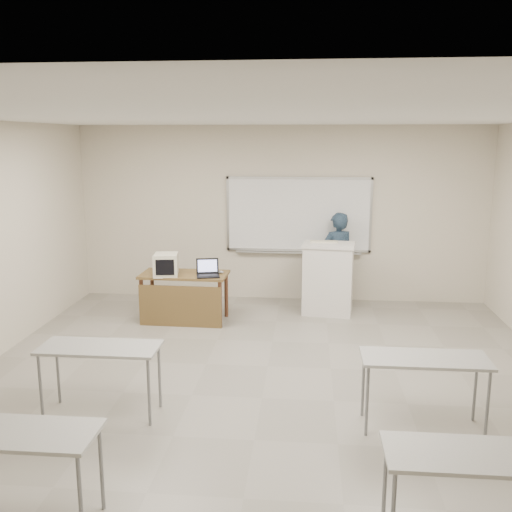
# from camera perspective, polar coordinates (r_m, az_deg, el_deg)

# --- Properties ---
(floor) EXTENTS (7.00, 8.00, 0.01)m
(floor) POSITION_cam_1_polar(r_m,az_deg,el_deg) (6.40, 0.60, -14.06)
(floor) COLOR gray
(floor) RESTS_ON ground
(whiteboard) EXTENTS (2.48, 0.10, 1.31)m
(whiteboard) POSITION_cam_1_polar(r_m,az_deg,el_deg) (9.80, 4.28, 4.05)
(whiteboard) COLOR white
(whiteboard) RESTS_ON floor
(student_desks) EXTENTS (4.40, 2.20, 0.73)m
(student_desks) POSITION_cam_1_polar(r_m,az_deg,el_deg) (4.90, -0.71, -13.77)
(student_desks) COLOR #A5A49F
(student_desks) RESTS_ON floor
(instructor_desk) EXTENTS (1.32, 0.66, 0.75)m
(instructor_desk) POSITION_cam_1_polar(r_m,az_deg,el_deg) (8.74, -7.30, -3.33)
(instructor_desk) COLOR brown
(instructor_desk) RESTS_ON floor
(podium) EXTENTS (0.81, 0.59, 1.14)m
(podium) POSITION_cam_1_polar(r_m,az_deg,el_deg) (9.22, 7.21, -2.23)
(podium) COLOR silver
(podium) RESTS_ON floor
(crt_monitor) EXTENTS (0.36, 0.41, 0.34)m
(crt_monitor) POSITION_cam_1_polar(r_m,az_deg,el_deg) (8.70, -8.99, -0.85)
(crt_monitor) COLOR beige
(crt_monitor) RESTS_ON instructor_desk
(laptop) EXTENTS (0.34, 0.31, 0.25)m
(laptop) POSITION_cam_1_polar(r_m,az_deg,el_deg) (8.58, -4.76, -1.62)
(laptop) COLOR black
(laptop) RESTS_ON instructor_desk
(mouse) EXTENTS (0.11, 0.08, 0.04)m
(mouse) POSITION_cam_1_polar(r_m,az_deg,el_deg) (8.73, -3.59, -1.61)
(mouse) COLOR #939699
(mouse) RESTS_ON instructor_desk
(keyboard) EXTENTS (0.44, 0.16, 0.02)m
(keyboard) POSITION_cam_1_polar(r_m,az_deg,el_deg) (9.18, 6.81, 1.42)
(keyboard) COLOR beige
(keyboard) RESTS_ON podium
(presenter) EXTENTS (0.68, 0.57, 1.57)m
(presenter) POSITION_cam_1_polar(r_m,az_deg,el_deg) (9.72, 8.10, -0.26)
(presenter) COLOR black
(presenter) RESTS_ON floor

